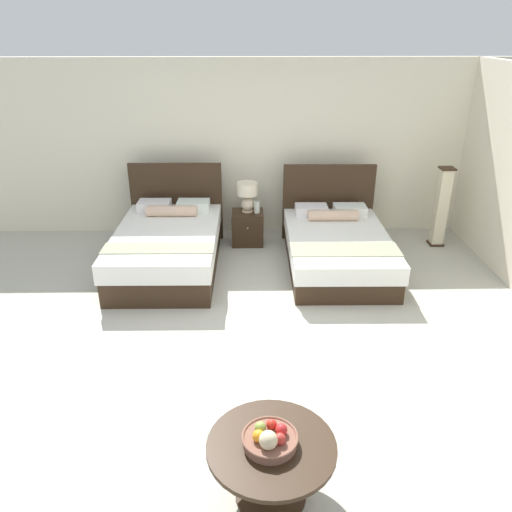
# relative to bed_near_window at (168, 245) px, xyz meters

# --- Properties ---
(ground_plane) EXTENTS (10.16, 9.73, 0.02)m
(ground_plane) POSITION_rel_bed_near_window_xyz_m (1.13, -1.68, -0.32)
(ground_plane) COLOR #B6B3A3
(wall_back) EXTENTS (10.16, 0.12, 2.60)m
(wall_back) POSITION_rel_bed_near_window_xyz_m (1.13, 1.38, 0.99)
(wall_back) COLOR #EBE4C8
(wall_back) RESTS_ON ground
(bed_near_window) EXTENTS (1.37, 2.19, 1.18)m
(bed_near_window) POSITION_rel_bed_near_window_xyz_m (0.00, 0.00, 0.00)
(bed_near_window) COLOR #332215
(bed_near_window) RESTS_ON ground
(bed_near_corner) EXTENTS (1.36, 2.11, 1.16)m
(bed_near_corner) POSITION_rel_bed_near_window_xyz_m (2.27, 0.01, -0.03)
(bed_near_corner) COLOR #332215
(bed_near_corner) RESTS_ON ground
(nightstand) EXTENTS (0.46, 0.43, 0.50)m
(nightstand) POSITION_rel_bed_near_window_xyz_m (1.07, 0.79, -0.06)
(nightstand) COLOR #332215
(nightstand) RESTS_ON ground
(table_lamp) EXTENTS (0.30, 0.30, 0.44)m
(table_lamp) POSITION_rel_bed_near_window_xyz_m (1.07, 0.81, 0.46)
(table_lamp) COLOR beige
(table_lamp) RESTS_ON nightstand
(vase) EXTENTS (0.08, 0.08, 0.17)m
(vase) POSITION_rel_bed_near_window_xyz_m (1.21, 0.75, 0.27)
(vase) COLOR silver
(vase) RESTS_ON nightstand
(coffee_table) EXTENTS (0.87, 0.87, 0.48)m
(coffee_table) POSITION_rel_bed_near_window_xyz_m (1.21, -3.69, 0.05)
(coffee_table) COLOR #332215
(coffee_table) RESTS_ON ground
(fruit_bowl) EXTENTS (0.38, 0.38, 0.18)m
(fruit_bowl) POSITION_rel_bed_near_window_xyz_m (1.20, -3.70, 0.23)
(fruit_bowl) COLOR brown
(fruit_bowl) RESTS_ON coffee_table
(floor_lamp_corner) EXTENTS (0.20, 0.20, 1.18)m
(floor_lamp_corner) POSITION_rel_bed_near_window_xyz_m (3.89, 0.68, 0.27)
(floor_lamp_corner) COLOR #362315
(floor_lamp_corner) RESTS_ON ground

